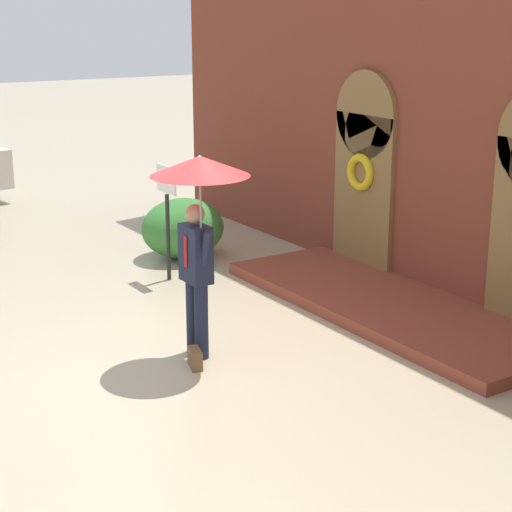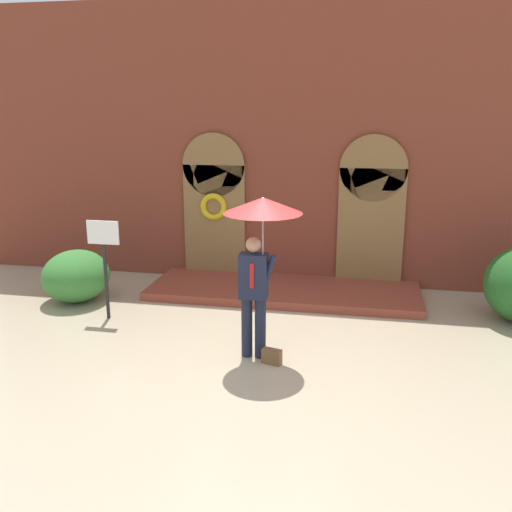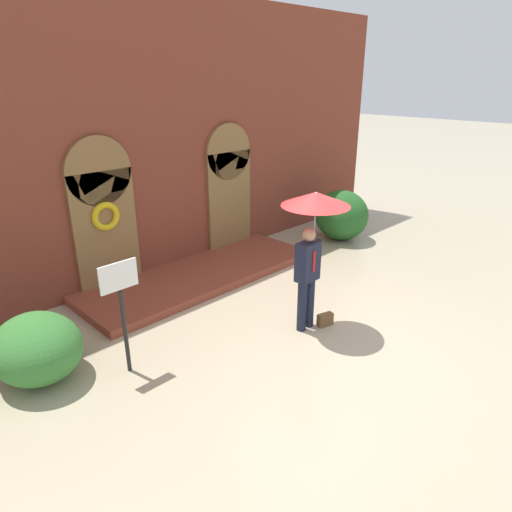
% 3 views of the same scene
% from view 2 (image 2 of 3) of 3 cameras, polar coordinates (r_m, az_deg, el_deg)
% --- Properties ---
extents(ground_plane, '(80.00, 80.00, 0.00)m').
position_cam_2_polar(ground_plane, '(8.35, -0.37, -10.51)').
color(ground_plane, tan).
extents(building_facade, '(14.00, 2.30, 5.60)m').
position_cam_2_polar(building_facade, '(11.68, 3.75, 10.40)').
color(building_facade, brown).
rests_on(building_facade, ground).
extents(person_with_umbrella, '(1.10, 1.10, 2.36)m').
position_cam_2_polar(person_with_umbrella, '(7.89, 0.45, 2.68)').
color(person_with_umbrella, '#191E33').
rests_on(person_with_umbrella, ground).
extents(handbag, '(0.30, 0.19, 0.22)m').
position_cam_2_polar(handbag, '(8.25, 1.58, -10.01)').
color(handbag, brown).
rests_on(handbag, ground).
extents(sign_post, '(0.56, 0.06, 1.72)m').
position_cam_2_polar(sign_post, '(9.94, -14.93, 0.28)').
color(sign_post, black).
rests_on(sign_post, ground).
extents(shrub_left, '(1.21, 1.36, 0.97)m').
position_cam_2_polar(shrub_left, '(11.20, -17.53, -1.91)').
color(shrub_left, '#387A33').
rests_on(shrub_left, ground).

